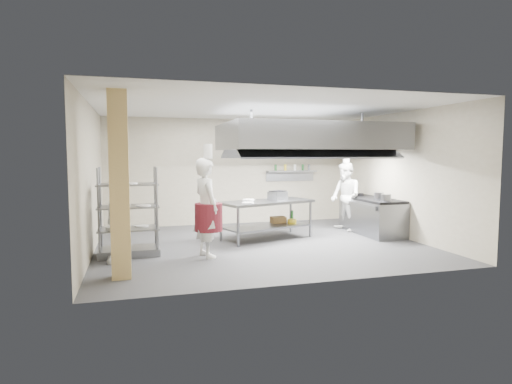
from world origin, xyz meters
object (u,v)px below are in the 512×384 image
object	(u,v)px
chef_head	(206,208)
chef_plating	(117,219)
stockpot	(379,196)
island	(267,220)
cooking_range	(372,217)
pass_rack	(128,212)
chef_line	(345,197)
griddle	(278,196)

from	to	relation	value
chef_head	chef_plating	world-z (taller)	chef_head
stockpot	island	bearing A→B (deg)	173.71
island	chef_head	bearing A→B (deg)	-158.49
cooking_range	stockpot	distance (m)	0.63
pass_rack	stockpot	size ratio (longest dim) A/B	7.46
chef_plating	pass_rack	bearing A→B (deg)	157.82
chef_plating	chef_line	bearing A→B (deg)	107.41
pass_rack	chef_plating	world-z (taller)	pass_rack
chef_head	chef_plating	xyz separation A→B (m)	(-1.65, 0.04, -0.16)
cooking_range	stockpot	bearing A→B (deg)	-85.54
chef_head	chef_plating	bearing A→B (deg)	72.65
island	cooking_range	size ratio (longest dim) A/B	1.10
pass_rack	chef_line	world-z (taller)	chef_line
cooking_range	chef_head	xyz separation A→B (m)	(-4.43, -1.34, 0.54)
pass_rack	chef_head	world-z (taller)	chef_head
chef_plating	griddle	distance (m)	3.91
pass_rack	griddle	xyz separation A→B (m)	(3.42, 0.96, 0.13)
pass_rack	cooking_range	distance (m)	5.95
island	stockpot	size ratio (longest dim) A/B	9.45
pass_rack	chef_head	size ratio (longest dim) A/B	0.91
cooking_range	chef_plating	bearing A→B (deg)	-167.96
chef_plating	stockpot	bearing A→B (deg)	99.16
chef_plating	chef_head	bearing A→B (deg)	88.19
chef_head	stockpot	distance (m)	4.57
chef_line	pass_rack	bearing A→B (deg)	-80.30
pass_rack	griddle	distance (m)	3.56
island	chef_head	size ratio (longest dim) A/B	1.15
pass_rack	chef_head	xyz separation A→B (m)	(1.45, -0.54, 0.09)
island	chef_plating	size ratio (longest dim) A/B	1.38
pass_rack	cooking_range	xyz separation A→B (m)	(5.88, 0.80, -0.45)
chef_line	griddle	world-z (taller)	chef_line
cooking_range	chef_plating	distance (m)	6.23
chef_plating	griddle	bearing A→B (deg)	111.61
griddle	chef_plating	bearing A→B (deg)	173.54
griddle	pass_rack	bearing A→B (deg)	167.28
chef_head	griddle	xyz separation A→B (m)	(1.97, 1.50, 0.05)
griddle	chef_head	bearing A→B (deg)	-171.07
pass_rack	stockpot	world-z (taller)	pass_rack
island	chef_head	xyz separation A→B (m)	(-1.66, -1.37, 0.51)
pass_rack	griddle	size ratio (longest dim) A/B	4.40
cooking_range	chef_line	size ratio (longest dim) A/B	1.11
island	stockpot	xyz separation A→B (m)	(2.79, -0.31, 0.53)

